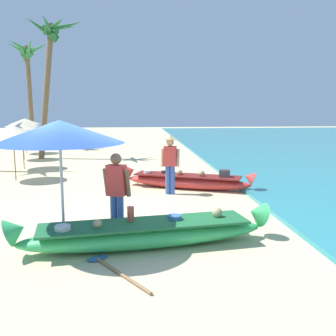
{
  "coord_description": "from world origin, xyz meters",
  "views": [
    {
      "loc": [
        0.67,
        -7.72,
        2.55
      ],
      "look_at": [
        1.6,
        2.52,
        0.9
      ],
      "focal_mm": 41.09,
      "sensor_mm": 36.0,
      "label": 1
    }
  ],
  "objects_px": {
    "patio_umbrella_large": "(60,132)",
    "palm_tree_tall_inland": "(28,62)",
    "person_vendor_hatted": "(170,160)",
    "paddle": "(112,268)",
    "palm_tree_leaning_seaward": "(51,44)",
    "boat_red_midground": "(187,181)",
    "person_tourist_customer": "(117,189)",
    "boat_green_foreground": "(145,233)"
  },
  "relations": [
    {
      "from": "person_vendor_hatted",
      "to": "palm_tree_tall_inland",
      "type": "bearing_deg",
      "value": 118.92
    },
    {
      "from": "patio_umbrella_large",
      "to": "palm_tree_tall_inland",
      "type": "relative_size",
      "value": 0.36
    },
    {
      "from": "palm_tree_leaning_seaward",
      "to": "boat_red_midground",
      "type": "bearing_deg",
      "value": -54.21
    },
    {
      "from": "person_tourist_customer",
      "to": "patio_umbrella_large",
      "type": "height_order",
      "value": "patio_umbrella_large"
    },
    {
      "from": "person_vendor_hatted",
      "to": "paddle",
      "type": "relative_size",
      "value": 1.15
    },
    {
      "from": "boat_red_midground",
      "to": "patio_umbrella_large",
      "type": "distance_m",
      "value": 5.94
    },
    {
      "from": "person_vendor_hatted",
      "to": "palm_tree_leaning_seaward",
      "type": "relative_size",
      "value": 0.26
    },
    {
      "from": "boat_red_midground",
      "to": "palm_tree_leaning_seaward",
      "type": "xyz_separation_m",
      "value": [
        -5.52,
        7.65,
        5.21
      ]
    },
    {
      "from": "boat_red_midground",
      "to": "palm_tree_tall_inland",
      "type": "distance_m",
      "value": 15.4
    },
    {
      "from": "person_tourist_customer",
      "to": "paddle",
      "type": "distance_m",
      "value": 1.95
    },
    {
      "from": "person_vendor_hatted",
      "to": "palm_tree_tall_inland",
      "type": "xyz_separation_m",
      "value": [
        -7.21,
        13.05,
        4.13
      ]
    },
    {
      "from": "boat_green_foreground",
      "to": "person_vendor_hatted",
      "type": "bearing_deg",
      "value": 78.51
    },
    {
      "from": "person_tourist_customer",
      "to": "palm_tree_leaning_seaward",
      "type": "relative_size",
      "value": 0.24
    },
    {
      "from": "person_vendor_hatted",
      "to": "palm_tree_tall_inland",
      "type": "height_order",
      "value": "palm_tree_tall_inland"
    },
    {
      "from": "boat_red_midground",
      "to": "palm_tree_tall_inland",
      "type": "height_order",
      "value": "palm_tree_tall_inland"
    },
    {
      "from": "palm_tree_tall_inland",
      "to": "person_vendor_hatted",
      "type": "bearing_deg",
      "value": -61.08
    },
    {
      "from": "boat_red_midground",
      "to": "patio_umbrella_large",
      "type": "relative_size",
      "value": 1.77
    },
    {
      "from": "patio_umbrella_large",
      "to": "palm_tree_leaning_seaward",
      "type": "distance_m",
      "value": 13.15
    },
    {
      "from": "person_tourist_customer",
      "to": "paddle",
      "type": "bearing_deg",
      "value": -90.65
    },
    {
      "from": "palm_tree_tall_inland",
      "to": "paddle",
      "type": "bearing_deg",
      "value": -72.41
    },
    {
      "from": "person_tourist_customer",
      "to": "patio_umbrella_large",
      "type": "relative_size",
      "value": 0.71
    },
    {
      "from": "person_tourist_customer",
      "to": "boat_green_foreground",
      "type": "bearing_deg",
      "value": -55.16
    },
    {
      "from": "person_tourist_customer",
      "to": "palm_tree_tall_inland",
      "type": "relative_size",
      "value": 0.26
    },
    {
      "from": "person_vendor_hatted",
      "to": "paddle",
      "type": "bearing_deg",
      "value": -105.27
    },
    {
      "from": "boat_green_foreground",
      "to": "palm_tree_leaning_seaward",
      "type": "xyz_separation_m",
      "value": [
        -4.04,
        12.63,
        5.2
      ]
    },
    {
      "from": "boat_green_foreground",
      "to": "person_tourist_customer",
      "type": "distance_m",
      "value": 1.15
    },
    {
      "from": "boat_green_foreground",
      "to": "person_vendor_hatted",
      "type": "distance_m",
      "value": 4.4
    },
    {
      "from": "person_tourist_customer",
      "to": "palm_tree_leaning_seaward",
      "type": "height_order",
      "value": "palm_tree_leaning_seaward"
    },
    {
      "from": "boat_green_foreground",
      "to": "paddle",
      "type": "xyz_separation_m",
      "value": [
        -0.56,
        -0.96,
        -0.23
      ]
    },
    {
      "from": "palm_tree_leaning_seaward",
      "to": "boat_green_foreground",
      "type": "bearing_deg",
      "value": -72.27
    },
    {
      "from": "boat_green_foreground",
      "to": "palm_tree_tall_inland",
      "type": "relative_size",
      "value": 0.76
    },
    {
      "from": "boat_green_foreground",
      "to": "person_tourist_customer",
      "type": "xyz_separation_m",
      "value": [
        -0.54,
        0.77,
        0.67
      ]
    },
    {
      "from": "palm_tree_leaning_seaward",
      "to": "paddle",
      "type": "distance_m",
      "value": 15.04
    },
    {
      "from": "palm_tree_tall_inland",
      "to": "palm_tree_leaning_seaward",
      "type": "relative_size",
      "value": 0.95
    },
    {
      "from": "boat_green_foreground",
      "to": "patio_umbrella_large",
      "type": "height_order",
      "value": "patio_umbrella_large"
    },
    {
      "from": "palm_tree_leaning_seaward",
      "to": "paddle",
      "type": "height_order",
      "value": "palm_tree_leaning_seaward"
    },
    {
      "from": "boat_red_midground",
      "to": "patio_umbrella_large",
      "type": "xyz_separation_m",
      "value": [
        -2.97,
        -4.8,
        1.85
      ]
    },
    {
      "from": "palm_tree_leaning_seaward",
      "to": "person_vendor_hatted",
      "type": "bearing_deg",
      "value": -59.68
    },
    {
      "from": "patio_umbrella_large",
      "to": "palm_tree_tall_inland",
      "type": "bearing_deg",
      "value": 105.84
    },
    {
      "from": "person_vendor_hatted",
      "to": "paddle",
      "type": "distance_m",
      "value": 5.49
    },
    {
      "from": "person_vendor_hatted",
      "to": "patio_umbrella_large",
      "type": "distance_m",
      "value": 4.83
    },
    {
      "from": "person_vendor_hatted",
      "to": "palm_tree_leaning_seaward",
      "type": "distance_m",
      "value": 10.68
    }
  ]
}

